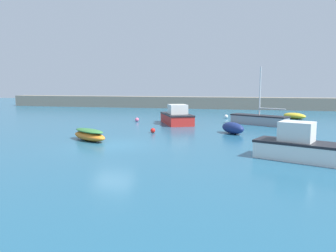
{
  "coord_description": "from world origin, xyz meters",
  "views": [
    {
      "loc": [
        7.98,
        -18.99,
        3.79
      ],
      "look_at": [
        1.97,
        6.83,
        0.4
      ],
      "focal_mm": 35.0,
      "sensor_mm": 36.0,
      "label": 1
    }
  ],
  "objects_px": {
    "mooring_buoy_pink": "(137,120)",
    "rowboat_with_red_cover": "(89,135)",
    "dinghy_near_pier": "(233,128)",
    "motorboat_with_cabin": "(301,147)",
    "sailboat_tall_mast": "(259,120)",
    "mooring_buoy_red": "(153,130)",
    "rowboat_blue_near": "(294,116)",
    "mooring_buoy_white": "(226,117)",
    "cabin_cruiser_white": "(177,117)"
  },
  "relations": [
    {
      "from": "dinghy_near_pier",
      "to": "motorboat_with_cabin",
      "type": "bearing_deg",
      "value": 165.08
    },
    {
      "from": "rowboat_with_red_cover",
      "to": "mooring_buoy_red",
      "type": "bearing_deg",
      "value": 86.12
    },
    {
      "from": "mooring_buoy_white",
      "to": "dinghy_near_pier",
      "type": "bearing_deg",
      "value": -84.41
    },
    {
      "from": "dinghy_near_pier",
      "to": "mooring_buoy_red",
      "type": "distance_m",
      "value": 6.21
    },
    {
      "from": "sailboat_tall_mast",
      "to": "motorboat_with_cabin",
      "type": "distance_m",
      "value": 14.68
    },
    {
      "from": "motorboat_with_cabin",
      "to": "mooring_buoy_pink",
      "type": "bearing_deg",
      "value": 155.52
    },
    {
      "from": "motorboat_with_cabin",
      "to": "mooring_buoy_red",
      "type": "bearing_deg",
      "value": 165.92
    },
    {
      "from": "motorboat_with_cabin",
      "to": "mooring_buoy_pink",
      "type": "height_order",
      "value": "motorboat_with_cabin"
    },
    {
      "from": "cabin_cruiser_white",
      "to": "motorboat_with_cabin",
      "type": "xyz_separation_m",
      "value": [
        9.12,
        -13.45,
        0.0
      ]
    },
    {
      "from": "rowboat_blue_near",
      "to": "mooring_buoy_white",
      "type": "xyz_separation_m",
      "value": [
        -7.38,
        -1.27,
        -0.12
      ]
    },
    {
      "from": "rowboat_with_red_cover",
      "to": "mooring_buoy_pink",
      "type": "bearing_deg",
      "value": 125.5
    },
    {
      "from": "rowboat_with_red_cover",
      "to": "mooring_buoy_pink",
      "type": "height_order",
      "value": "rowboat_with_red_cover"
    },
    {
      "from": "rowboat_blue_near",
      "to": "sailboat_tall_mast",
      "type": "bearing_deg",
      "value": -73.86
    },
    {
      "from": "dinghy_near_pier",
      "to": "sailboat_tall_mast",
      "type": "relative_size",
      "value": 0.46
    },
    {
      "from": "sailboat_tall_mast",
      "to": "rowboat_blue_near",
      "type": "relative_size",
      "value": 1.81
    },
    {
      "from": "mooring_buoy_red",
      "to": "rowboat_with_red_cover",
      "type": "bearing_deg",
      "value": -127.12
    },
    {
      "from": "sailboat_tall_mast",
      "to": "mooring_buoy_pink",
      "type": "bearing_deg",
      "value": 29.6
    },
    {
      "from": "mooring_buoy_red",
      "to": "mooring_buoy_pink",
      "type": "height_order",
      "value": "mooring_buoy_pink"
    },
    {
      "from": "cabin_cruiser_white",
      "to": "sailboat_tall_mast",
      "type": "bearing_deg",
      "value": -106.71
    },
    {
      "from": "cabin_cruiser_white",
      "to": "rowboat_blue_near",
      "type": "bearing_deg",
      "value": -82.54
    },
    {
      "from": "sailboat_tall_mast",
      "to": "rowboat_blue_near",
      "type": "xyz_separation_m",
      "value": [
        4.04,
        6.38,
        -0.16
      ]
    },
    {
      "from": "cabin_cruiser_white",
      "to": "sailboat_tall_mast",
      "type": "xyz_separation_m",
      "value": [
        7.69,
        1.16,
        -0.19
      ]
    },
    {
      "from": "mooring_buoy_white",
      "to": "mooring_buoy_pink",
      "type": "bearing_deg",
      "value": -148.76
    },
    {
      "from": "cabin_cruiser_white",
      "to": "mooring_buoy_pink",
      "type": "distance_m",
      "value": 4.5
    },
    {
      "from": "mooring_buoy_pink",
      "to": "dinghy_near_pier",
      "type": "bearing_deg",
      "value": -32.14
    },
    {
      "from": "dinghy_near_pier",
      "to": "motorboat_with_cabin",
      "type": "xyz_separation_m",
      "value": [
        3.65,
        -8.26,
        0.24
      ]
    },
    {
      "from": "sailboat_tall_mast",
      "to": "rowboat_blue_near",
      "type": "distance_m",
      "value": 7.56
    },
    {
      "from": "sailboat_tall_mast",
      "to": "mooring_buoy_white",
      "type": "relative_size",
      "value": 12.96
    },
    {
      "from": "motorboat_with_cabin",
      "to": "dinghy_near_pier",
      "type": "bearing_deg",
      "value": 136.33
    },
    {
      "from": "dinghy_near_pier",
      "to": "rowboat_with_red_cover",
      "type": "relative_size",
      "value": 0.71
    },
    {
      "from": "dinghy_near_pier",
      "to": "rowboat_with_red_cover",
      "type": "distance_m",
      "value": 10.78
    },
    {
      "from": "mooring_buoy_pink",
      "to": "mooring_buoy_white",
      "type": "bearing_deg",
      "value": 31.24
    },
    {
      "from": "motorboat_with_cabin",
      "to": "sailboat_tall_mast",
      "type": "bearing_deg",
      "value": 118.08
    },
    {
      "from": "mooring_buoy_white",
      "to": "mooring_buoy_pink",
      "type": "height_order",
      "value": "mooring_buoy_white"
    },
    {
      "from": "cabin_cruiser_white",
      "to": "rowboat_blue_near",
      "type": "xyz_separation_m",
      "value": [
        11.73,
        7.54,
        -0.35
      ]
    },
    {
      "from": "cabin_cruiser_white",
      "to": "mooring_buoy_red",
      "type": "bearing_deg",
      "value": 148.75
    },
    {
      "from": "rowboat_with_red_cover",
      "to": "mooring_buoy_red",
      "type": "height_order",
      "value": "rowboat_with_red_cover"
    },
    {
      "from": "rowboat_with_red_cover",
      "to": "mooring_buoy_red",
      "type": "xyz_separation_m",
      "value": [
        3.26,
        4.31,
        -0.2
      ]
    },
    {
      "from": "cabin_cruiser_white",
      "to": "dinghy_near_pier",
      "type": "bearing_deg",
      "value": -158.79
    },
    {
      "from": "mooring_buoy_pink",
      "to": "rowboat_with_red_cover",
      "type": "bearing_deg",
      "value": -87.74
    },
    {
      "from": "dinghy_near_pier",
      "to": "mooring_buoy_white",
      "type": "relative_size",
      "value": 5.96
    },
    {
      "from": "sailboat_tall_mast",
      "to": "mooring_buoy_red",
      "type": "xyz_separation_m",
      "value": [
        -8.34,
        -7.36,
        -0.29
      ]
    },
    {
      "from": "sailboat_tall_mast",
      "to": "mooring_buoy_red",
      "type": "bearing_deg",
      "value": 70.22
    },
    {
      "from": "mooring_buoy_pink",
      "to": "cabin_cruiser_white",
      "type": "bearing_deg",
      "value": -12.73
    },
    {
      "from": "sailboat_tall_mast",
      "to": "mooring_buoy_white",
      "type": "xyz_separation_m",
      "value": [
        -3.34,
        5.11,
        -0.28
      ]
    },
    {
      "from": "mooring_buoy_red",
      "to": "motorboat_with_cabin",
      "type": "bearing_deg",
      "value": -36.56
    },
    {
      "from": "rowboat_with_red_cover",
      "to": "motorboat_with_cabin",
      "type": "xyz_separation_m",
      "value": [
        13.03,
        -2.94,
        0.29
      ]
    },
    {
      "from": "mooring_buoy_pink",
      "to": "mooring_buoy_red",
      "type": "bearing_deg",
      "value": -62.69
    },
    {
      "from": "cabin_cruiser_white",
      "to": "mooring_buoy_white",
      "type": "relative_size",
      "value": 12.95
    },
    {
      "from": "mooring_buoy_pink",
      "to": "sailboat_tall_mast",
      "type": "bearing_deg",
      "value": 0.82
    }
  ]
}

